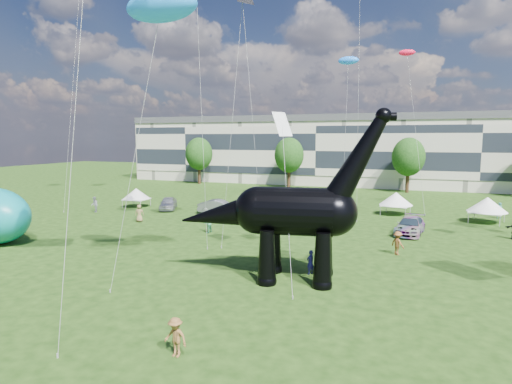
% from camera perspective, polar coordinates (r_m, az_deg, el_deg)
% --- Properties ---
extents(ground, '(220.00, 220.00, 0.00)m').
position_cam_1_polar(ground, '(23.96, -3.87, -14.40)').
color(ground, '#16330C').
rests_on(ground, ground).
extents(terrace_row, '(78.00, 11.00, 12.00)m').
position_cam_1_polar(terrace_row, '(84.09, 8.78, 5.21)').
color(terrace_row, beige).
rests_on(terrace_row, ground).
extents(tree_far_left, '(5.20, 5.20, 9.44)m').
position_cam_1_polar(tree_far_left, '(83.16, -7.62, 5.41)').
color(tree_far_left, '#382314').
rests_on(tree_far_left, ground).
extents(tree_mid_left, '(5.20, 5.20, 9.44)m').
position_cam_1_polar(tree_mid_left, '(76.32, 4.43, 5.29)').
color(tree_mid_left, '#382314').
rests_on(tree_mid_left, ground).
extents(tree_mid_right, '(5.20, 5.20, 9.44)m').
position_cam_1_polar(tree_mid_right, '(73.30, 19.67, 4.82)').
color(tree_mid_right, '#382314').
rests_on(tree_mid_right, ground).
extents(dinosaur_sculpture, '(13.48, 4.55, 10.97)m').
position_cam_1_polar(dinosaur_sculpture, '(26.56, 4.21, -2.95)').
color(dinosaur_sculpture, black).
rests_on(dinosaur_sculpture, ground).
extents(car_silver, '(3.66, 5.02, 1.59)m').
position_cam_1_polar(car_silver, '(54.02, -11.62, -1.48)').
color(car_silver, silver).
rests_on(car_silver, ground).
extents(car_grey, '(5.17, 2.34, 1.65)m').
position_cam_1_polar(car_grey, '(50.19, -4.87, -1.98)').
color(car_grey, slate).
rests_on(car_grey, ground).
extents(car_white, '(6.33, 3.77, 1.65)m').
position_cam_1_polar(car_white, '(47.11, 4.99, -2.59)').
color(car_white, white).
rests_on(car_white, ground).
extents(car_dark, '(2.90, 5.68, 1.58)m').
position_cam_1_polar(car_dark, '(41.96, 19.87, -4.26)').
color(car_dark, '#595960').
rests_on(car_dark, ground).
extents(gazebo_near, '(4.35, 4.35, 2.62)m').
position_cam_1_polar(gazebo_near, '(51.88, 18.16, -0.88)').
color(gazebo_near, white).
rests_on(gazebo_near, ground).
extents(gazebo_far, '(4.90, 4.90, 2.72)m').
position_cam_1_polar(gazebo_far, '(50.64, 28.46, -1.51)').
color(gazebo_far, white).
rests_on(gazebo_far, ground).
extents(gazebo_left, '(3.84, 3.84, 2.43)m').
position_cam_1_polar(gazebo_left, '(56.97, -15.67, -0.23)').
color(gazebo_left, silver).
rests_on(gazebo_left, ground).
extents(visitors, '(45.58, 39.20, 1.89)m').
position_cam_1_polar(visitors, '(38.92, 4.62, -4.54)').
color(visitors, olive).
rests_on(visitors, ground).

